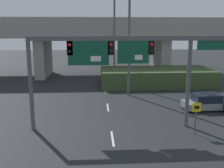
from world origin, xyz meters
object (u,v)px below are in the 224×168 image
Objects in this scene: signal_gantry at (122,55)px; highway_light_pole_far at (129,17)px; highway_light_pole_near at (114,10)px; parked_sedan_near_right at (208,102)px; speed_limit_sign at (196,113)px.

highway_light_pole_far is at bearing 79.84° from signal_gantry.
parked_sedan_near_right is (7.33, -12.19, -8.57)m from highway_light_pole_near.
highway_light_pole_near is (0.62, 16.02, 4.04)m from signal_gantry.
highway_light_pole_near is at bearing 119.00° from parked_sedan_near_right.
speed_limit_sign is 6.23m from parked_sedan_near_right.
highway_light_pole_near is at bearing 87.77° from signal_gantry.
highway_light_pole_near reaches higher than parked_sedan_near_right.
highway_light_pole_near reaches higher than speed_limit_sign.
parked_sedan_near_right is at bearing -41.07° from highway_light_pole_far.
signal_gantry is 0.91× the size of highway_light_pole_far.
speed_limit_sign is (4.84, -1.50, -3.72)m from signal_gantry.
signal_gantry is at bearing -92.23° from highway_light_pole_near.
signal_gantry is 0.79× the size of highway_light_pole_near.
highway_light_pole_far is (1.04, -6.71, -1.16)m from highway_light_pole_near.
speed_limit_sign is 0.13× the size of highway_light_pole_near.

